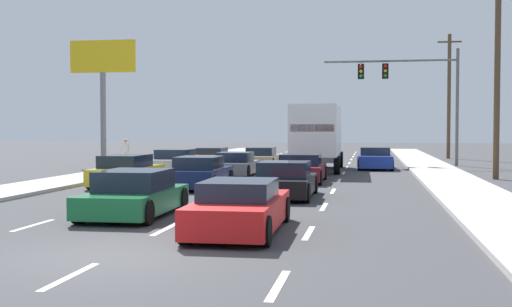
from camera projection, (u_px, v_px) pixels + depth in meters
The scene contains 21 objects.
ground_plane at pixel (284, 170), 36.78m from camera, with size 140.00×140.00×0.00m, color #3D3D3F.
sidewalk_right at pixel (446, 178), 30.43m from camera, with size 2.71×80.00×0.14m, color #B2AFA8.
sidewalk_left at pixel (111, 173), 33.29m from camera, with size 2.71×80.00×0.14m, color #B2AFA8.
lane_markings at pixel (280, 172), 35.12m from camera, with size 6.94×62.00×0.01m.
car_orange at pixel (213, 157), 40.66m from camera, with size 1.87×4.04×1.17m.
car_silver at pixel (175, 163), 33.31m from camera, with size 1.99×4.49×1.30m.
car_yellow at pixel (127, 172), 26.81m from camera, with size 1.91×4.57×1.29m.
car_tan at pixel (262, 158), 40.04m from camera, with size 2.01×4.58×1.21m.
car_gray at pixel (236, 165), 32.48m from camera, with size 1.88×4.03×1.20m.
car_navy at pixel (200, 174), 25.80m from camera, with size 1.99×4.25×1.28m.
car_green at pixel (134, 195), 17.71m from camera, with size 2.05×4.36×1.26m.
box_truck at pixel (318, 134), 35.89m from camera, with size 2.66×9.02×3.58m.
car_maroon at pixel (302, 169), 28.79m from camera, with size 1.99×4.19×1.25m.
car_black at pixel (285, 181), 22.41m from camera, with size 1.99×4.20×1.25m.
car_red at pixel (240, 208), 14.95m from camera, with size 1.95×4.69×1.21m.
car_blue at pixel (375, 159), 38.09m from camera, with size 2.09×4.58×1.27m.
traffic_signal_mast at pixel (402, 81), 41.47m from camera, with size 8.48×0.69×7.39m.
utility_pole_mid at pixel (497, 70), 30.14m from camera, with size 1.80×0.28×9.91m.
utility_pole_far at pixel (449, 95), 50.62m from camera, with size 1.80×0.28×9.68m.
roadside_billboard at pixel (103, 75), 41.80m from camera, with size 4.38×0.36×8.02m.
pedestrian_near_corner at pixel (126, 154), 34.82m from camera, with size 0.38×0.38×1.68m.
Camera 1 is at (4.76, -11.44, 2.41)m, focal length 45.68 mm.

